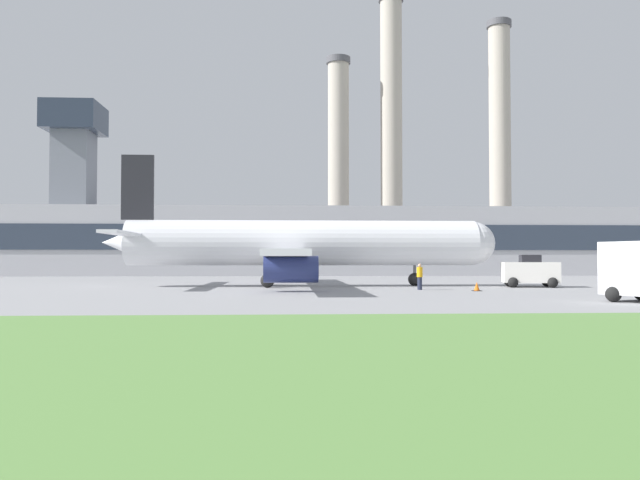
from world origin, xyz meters
TOP-DOWN VIEW (x-y plane):
  - ground_plane at (0.00, 0.00)m, footprint 400.00×400.00m
  - terminal_building at (-1.36, 34.78)m, footprint 84.16×10.66m
  - smokestack_left at (8.99, 62.89)m, footprint 3.99×3.99m
  - smokestack_right at (17.86, 63.13)m, footprint 4.14×4.14m
  - smokestack_far at (36.47, 63.73)m, footprint 4.13×4.13m
  - airplane at (1.07, 4.73)m, footprint 27.68×26.52m
  - pushback_tug at (16.98, 2.56)m, footprint 3.98×3.11m
  - ground_crew_person at (8.65, -0.68)m, footprint 0.44×0.44m
  - traffic_cone_near_nose at (11.77, -2.27)m, footprint 0.52×0.52m

SIDE VIEW (x-z plane):
  - ground_plane at x=0.00m, z-range 0.00..0.00m
  - traffic_cone_near_nose at x=11.77m, z-range -0.02..0.51m
  - ground_crew_person at x=8.65m, z-range 0.02..1.65m
  - pushback_tug at x=16.98m, z-range -0.10..2.10m
  - airplane at x=1.07m, z-range -1.65..7.53m
  - terminal_building at x=-1.36m, z-range -5.68..14.35m
  - smokestack_left at x=8.99m, z-range 0.16..35.44m
  - smokestack_far at x=36.47m, z-range 0.17..42.46m
  - smokestack_right at x=17.86m, z-range 0.17..46.24m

